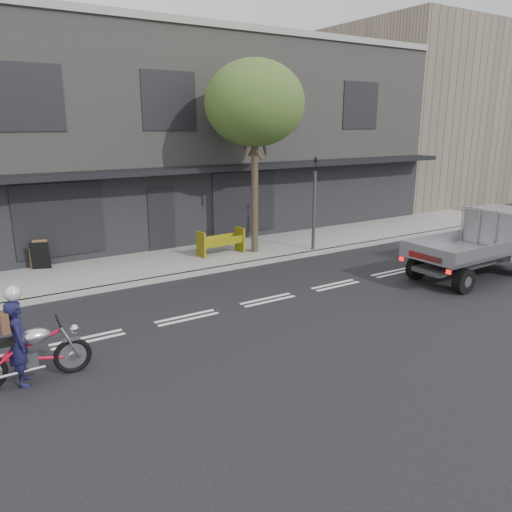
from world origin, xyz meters
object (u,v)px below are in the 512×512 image
(motorcycle, at_px, (30,353))
(construction_barrier, at_px, (224,243))
(sandwich_board, at_px, (40,256))
(flatbed_ute, at_px, (494,235))
(traffic_light_pole, at_px, (314,209))
(street_tree, at_px, (255,104))
(rider, at_px, (19,343))

(motorcycle, distance_m, construction_barrier, 9.06)
(motorcycle, bearing_deg, sandwich_board, 82.45)
(motorcycle, distance_m, flatbed_ute, 13.70)
(traffic_light_pole, height_order, construction_barrier, traffic_light_pole)
(motorcycle, bearing_deg, construction_barrier, 41.50)
(street_tree, distance_m, construction_barrier, 4.82)
(motorcycle, relative_size, sandwich_board, 2.42)
(rider, bearing_deg, sandwich_board, -8.71)
(traffic_light_pole, height_order, sandwich_board, traffic_light_pole)
(motorcycle, height_order, sandwich_board, motorcycle)
(motorcycle, height_order, flatbed_ute, flatbed_ute)
(traffic_light_pole, height_order, rider, traffic_light_pole)
(traffic_light_pole, xyz_separation_m, motorcycle, (-10.33, -4.69, -1.07))
(motorcycle, relative_size, flatbed_ute, 0.48)
(construction_barrier, xyz_separation_m, sandwich_board, (-5.75, 1.58, -0.02))
(street_tree, bearing_deg, flatbed_ute, -47.26)
(motorcycle, height_order, construction_barrier, motorcycle)
(flatbed_ute, xyz_separation_m, construction_barrier, (-6.56, 5.85, -0.58))
(sandwich_board, bearing_deg, street_tree, 6.10)
(street_tree, distance_m, motorcycle, 11.06)
(construction_barrier, bearing_deg, motorcycle, -141.78)
(street_tree, height_order, motorcycle, street_tree)
(rider, xyz_separation_m, flatbed_ute, (13.83, -0.25, 0.39))
(flatbed_ute, relative_size, sandwich_board, 5.08)
(rider, relative_size, flatbed_ute, 0.35)
(street_tree, bearing_deg, rider, -146.87)
(rider, height_order, flatbed_ute, flatbed_ute)
(rider, xyz_separation_m, construction_barrier, (7.27, 5.61, -0.20))
(rider, bearing_deg, construction_barrier, -49.08)
(street_tree, relative_size, flatbed_ute, 1.47)
(flatbed_ute, bearing_deg, street_tree, 131.48)
(traffic_light_pole, bearing_deg, flatbed_ute, -55.86)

